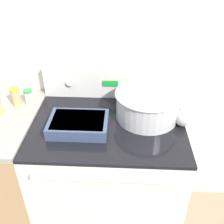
# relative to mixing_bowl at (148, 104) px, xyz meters

# --- Properties ---
(kitchen_wall) EXTENTS (8.00, 0.05, 2.50)m
(kitchen_wall) POSITION_rel_mixing_bowl_xyz_m (-0.21, 0.28, 0.26)
(kitchen_wall) COLOR silver
(kitchen_wall) RESTS_ON ground_plane
(stove_range) EXTENTS (0.81, 0.65, 0.91)m
(stove_range) POSITION_rel_mixing_bowl_xyz_m (-0.21, -0.07, -0.54)
(stove_range) COLOR silver
(stove_range) RESTS_ON ground_plane
(control_panel) EXTENTS (0.81, 0.07, 0.19)m
(control_panel) POSITION_rel_mixing_bowl_xyz_m (-0.21, 0.22, 0.01)
(control_panel) COLOR silver
(control_panel) RESTS_ON stove_range
(mixing_bowl) EXTENTS (0.35, 0.35, 0.15)m
(mixing_bowl) POSITION_rel_mixing_bowl_xyz_m (0.00, 0.00, 0.00)
(mixing_bowl) COLOR silver
(mixing_bowl) RESTS_ON stove_range
(casserole_dish) EXTENTS (0.30, 0.21, 0.06)m
(casserole_dish) POSITION_rel_mixing_bowl_xyz_m (-0.36, -0.13, -0.05)
(casserole_dish) COLOR #38476B
(casserole_dish) RESTS_ON stove_range
(ladle) EXTENTS (0.08, 0.32, 0.08)m
(ladle) POSITION_rel_mixing_bowl_xyz_m (0.18, -0.06, -0.05)
(ladle) COLOR #B7B7B7
(ladle) RESTS_ON stove_range
(spice_jar_green_cap) EXTENTS (0.05, 0.05, 0.09)m
(spice_jar_green_cap) POSITION_rel_mixing_bowl_xyz_m (-0.68, 0.09, -0.03)
(spice_jar_green_cap) COLOR beige
(spice_jar_green_cap) RESTS_ON side_counter
(spice_jar_yellow_cap) EXTENTS (0.05, 0.05, 0.11)m
(spice_jar_yellow_cap) POSITION_rel_mixing_bowl_xyz_m (-0.75, 0.07, -0.02)
(spice_jar_yellow_cap) COLOR tan
(spice_jar_yellow_cap) RESTS_ON side_counter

